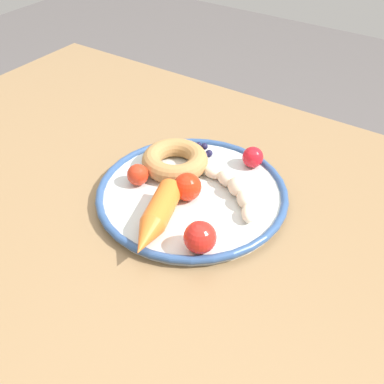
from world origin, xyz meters
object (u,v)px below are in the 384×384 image
Objects in this scene: plate at (192,193)px; tomato_mid at (200,237)px; dining_table at (165,241)px; donut at (175,160)px; blueberry_pile at (200,151)px; tomato_near at (187,187)px; tomato_extra at (138,175)px; carrot_orange at (156,218)px; tomato_far at (253,157)px; banana at (235,189)px.

tomato_mid is (-0.08, 0.09, 0.02)m from plate.
donut is at bearing -77.55° from dining_table.
tomato_near is at bearing 113.48° from blueberry_pile.
tomato_mid is 0.17m from tomato_extra.
plate is at bearing -87.85° from carrot_orange.
tomato_near is 1.23× the size of tomato_far.
tomato_near is 0.13m from tomato_far.
tomato_extra is (0.08, 0.03, 0.02)m from plate.
tomato_near is (-0.00, 0.02, 0.02)m from plate.
dining_table is 0.15m from tomato_near.
tomato_mid reaches higher than dining_table.
carrot_orange is (0.05, 0.12, 0.01)m from banana.
plate is 8.71× the size of tomato_extra.
tomato_extra reaches higher than donut.
tomato_far is at bearing -125.11° from dining_table.
carrot_orange is at bearing 66.45° from banana.
carrot_orange is at bearing 142.40° from tomato_extra.
banana is 0.12m from donut.
blueberry_pile is 0.13m from tomato_extra.
tomato_mid is (-0.07, 0.08, 0.00)m from tomato_near.
tomato_extra is at bearing 48.49° from tomato_far.
banana is at bearing 176.92° from donut.
tomato_mid is (-0.02, 0.12, 0.01)m from banana.
tomato_extra reaches higher than plate.
plate is 6.69× the size of tomato_mid.
tomato_extra is (0.08, 0.01, -0.00)m from tomato_near.
banana is at bearing -152.79° from plate.
tomato_near is 1.26× the size of tomato_extra.
tomato_near is at bearing -171.23° from tomato_extra.
plate reaches higher than dining_table.
plate is at bearing 27.21° from banana.
donut is at bearing -3.08° from banana.
tomato_near is 0.97× the size of tomato_mid.
plate is 0.10m from blueberry_pile.
tomato_mid is (-0.12, 0.19, 0.01)m from blueberry_pile.
dining_table is 0.14m from tomato_extra.
tomato_extra is (0.09, -0.07, -0.00)m from carrot_orange.
carrot_orange is 0.11m from tomato_extra.
carrot_orange reaches higher than dining_table.
dining_table is at bearing 18.43° from plate.
tomato_mid is at bearing 129.01° from plate.
banana is 1.19× the size of donut.
carrot_orange reaches higher than tomato_extra.
tomato_mid reaches higher than banana.
tomato_mid reaches higher than plate.
dining_table is 10.44× the size of donut.
tomato_far is at bearing -100.91° from carrot_orange.
carrot_orange is 0.07m from tomato_mid.
tomato_extra is (0.16, -0.07, -0.01)m from tomato_mid.
donut is 2.34× the size of blueberry_pile.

